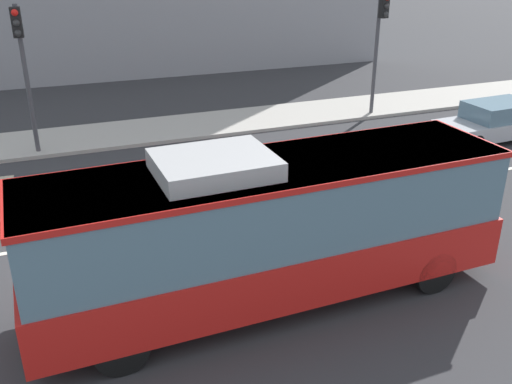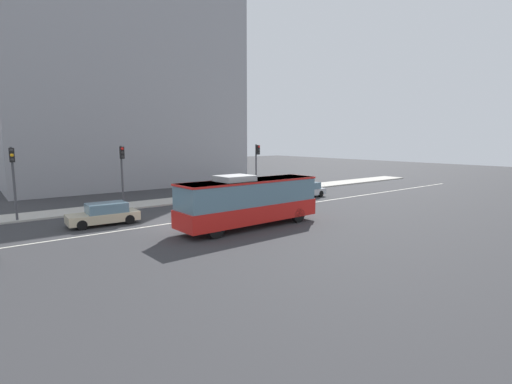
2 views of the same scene
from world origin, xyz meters
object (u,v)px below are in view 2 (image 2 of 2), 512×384
(transit_bus, at_px, (249,200))
(traffic_light_mid_block, at_px, (13,171))
(sedan_silver, at_px, (305,190))
(traffic_light_near_corner, at_px, (122,166))
(traffic_light_far_corner, at_px, (257,160))
(sedan_beige, at_px, (104,214))

(transit_bus, bearing_deg, traffic_light_mid_block, 135.62)
(traffic_light_mid_block, bearing_deg, sedan_silver, 83.31)
(traffic_light_near_corner, bearing_deg, sedan_silver, 79.20)
(traffic_light_near_corner, relative_size, traffic_light_far_corner, 1.00)
(sedan_beige, bearing_deg, transit_bus, 140.92)
(sedan_silver, distance_m, traffic_light_near_corner, 17.26)
(sedan_silver, bearing_deg, traffic_light_mid_block, -12.60)
(sedan_silver, height_order, traffic_light_mid_block, traffic_light_mid_block)
(sedan_beige, relative_size, traffic_light_mid_block, 0.88)
(sedan_silver, height_order, traffic_light_near_corner, traffic_light_near_corner)
(sedan_beige, relative_size, traffic_light_near_corner, 0.88)
(traffic_light_mid_block, bearing_deg, transit_bus, 50.37)
(transit_bus, relative_size, sedan_silver, 2.20)
(traffic_light_near_corner, bearing_deg, sedan_beige, -28.09)
(transit_bus, height_order, sedan_silver, transit_bus)
(sedan_silver, distance_m, sedan_beige, 19.37)
(traffic_light_mid_block, relative_size, traffic_light_far_corner, 1.00)
(transit_bus, relative_size, traffic_light_mid_block, 1.93)
(sedan_beige, distance_m, traffic_light_near_corner, 6.16)
(traffic_light_far_corner, bearing_deg, sedan_beige, -79.57)
(sedan_silver, bearing_deg, traffic_light_far_corner, -61.52)
(sedan_beige, xyz_separation_m, traffic_light_mid_block, (-4.56, 4.48, 2.84))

